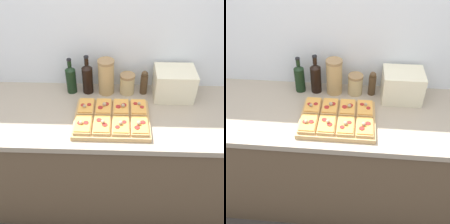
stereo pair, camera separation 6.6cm
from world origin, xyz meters
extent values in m
cube|color=silver|center=(0.00, 0.68, 1.25)|extent=(6.00, 0.06, 2.50)
cube|color=brown|center=(0.00, 0.32, 0.44)|extent=(2.60, 0.64, 0.89)
cube|color=gray|center=(0.00, 0.32, 0.91)|extent=(2.63, 0.67, 0.04)
cube|color=tan|center=(0.05, 0.23, 0.95)|extent=(0.47, 0.36, 0.03)
cube|color=tan|center=(-0.12, 0.31, 0.97)|extent=(0.10, 0.16, 0.02)
cube|color=gold|center=(-0.12, 0.31, 0.98)|extent=(0.09, 0.15, 0.01)
cylinder|color=maroon|center=(-0.14, 0.31, 0.99)|extent=(0.03, 0.03, 0.00)
cylinder|color=maroon|center=(-0.10, 0.32, 0.99)|extent=(0.03, 0.03, 0.00)
sphere|color=tan|center=(-0.13, 0.29, 1.00)|extent=(0.02, 0.02, 0.02)
cube|color=tan|center=(-0.01, 0.31, 0.97)|extent=(0.10, 0.16, 0.02)
cube|color=gold|center=(-0.01, 0.31, 0.98)|extent=(0.09, 0.15, 0.01)
cylinder|color=maroon|center=(-0.02, 0.29, 0.99)|extent=(0.03, 0.03, 0.00)
cylinder|color=maroon|center=(0.01, 0.33, 0.99)|extent=(0.03, 0.03, 0.00)
sphere|color=tan|center=(0.00, 0.31, 1.00)|extent=(0.03, 0.03, 0.03)
cube|color=tan|center=(0.11, 0.31, 0.97)|extent=(0.10, 0.16, 0.02)
cube|color=gold|center=(0.11, 0.31, 0.98)|extent=(0.09, 0.15, 0.01)
cylinder|color=maroon|center=(0.09, 0.30, 0.99)|extent=(0.03, 0.03, 0.00)
cylinder|color=maroon|center=(0.12, 0.32, 0.99)|extent=(0.03, 0.03, 0.00)
sphere|color=tan|center=(0.12, 0.30, 1.00)|extent=(0.02, 0.02, 0.02)
cube|color=tan|center=(0.22, 0.31, 0.97)|extent=(0.10, 0.16, 0.02)
cube|color=gold|center=(0.22, 0.31, 0.98)|extent=(0.09, 0.15, 0.01)
cylinder|color=maroon|center=(0.20, 0.34, 0.99)|extent=(0.03, 0.03, 0.00)
cylinder|color=maroon|center=(0.24, 0.30, 0.99)|extent=(0.03, 0.03, 0.00)
sphere|color=tan|center=(0.22, 0.33, 1.00)|extent=(0.02, 0.02, 0.02)
cube|color=tan|center=(-0.12, 0.14, 0.97)|extent=(0.10, 0.16, 0.02)
cube|color=gold|center=(-0.12, 0.14, 0.98)|extent=(0.09, 0.15, 0.01)
cylinder|color=maroon|center=(-0.14, 0.14, 0.99)|extent=(0.03, 0.03, 0.00)
cylinder|color=maroon|center=(-0.10, 0.14, 0.99)|extent=(0.03, 0.03, 0.00)
sphere|color=tan|center=(-0.13, 0.13, 1.00)|extent=(0.02, 0.02, 0.02)
cube|color=tan|center=(-0.01, 0.14, 0.97)|extent=(0.10, 0.16, 0.02)
cube|color=gold|center=(-0.01, 0.14, 0.98)|extent=(0.09, 0.15, 0.01)
cylinder|color=maroon|center=(-0.02, 0.17, 0.99)|extent=(0.03, 0.03, 0.00)
cylinder|color=maroon|center=(0.01, 0.13, 0.99)|extent=(0.03, 0.03, 0.00)
sphere|color=tan|center=(0.00, 0.14, 1.00)|extent=(0.02, 0.02, 0.02)
cube|color=tan|center=(0.11, 0.14, 0.97)|extent=(0.10, 0.16, 0.02)
cube|color=gold|center=(0.11, 0.14, 0.98)|extent=(0.09, 0.15, 0.01)
cylinder|color=maroon|center=(0.09, 0.11, 0.99)|extent=(0.03, 0.03, 0.00)
cylinder|color=maroon|center=(0.13, 0.16, 0.99)|extent=(0.03, 0.03, 0.00)
sphere|color=tan|center=(0.11, 0.14, 1.00)|extent=(0.03, 0.03, 0.03)
cube|color=tan|center=(0.22, 0.14, 0.97)|extent=(0.10, 0.16, 0.02)
cube|color=gold|center=(0.22, 0.14, 0.98)|extent=(0.09, 0.15, 0.01)
cylinder|color=maroon|center=(0.20, 0.11, 0.99)|extent=(0.03, 0.03, 0.00)
cylinder|color=maroon|center=(0.24, 0.16, 0.99)|extent=(0.03, 0.03, 0.00)
sphere|color=tan|center=(0.21, 0.14, 1.00)|extent=(0.03, 0.03, 0.03)
cylinder|color=black|center=(-0.25, 0.54, 1.02)|extent=(0.07, 0.07, 0.18)
cone|color=black|center=(-0.25, 0.54, 1.12)|extent=(0.07, 0.07, 0.03)
cylinder|color=black|center=(-0.25, 0.54, 1.16)|extent=(0.03, 0.03, 0.05)
cylinder|color=black|center=(-0.25, 0.54, 1.19)|extent=(0.03, 0.03, 0.01)
cylinder|color=black|center=(-0.13, 0.54, 1.03)|extent=(0.08, 0.08, 0.19)
cone|color=black|center=(-0.13, 0.54, 1.14)|extent=(0.08, 0.08, 0.03)
cylinder|color=black|center=(-0.13, 0.54, 1.18)|extent=(0.03, 0.03, 0.05)
cylinder|color=black|center=(-0.13, 0.54, 1.21)|extent=(0.03, 0.03, 0.01)
cylinder|color=tan|center=(0.00, 0.54, 1.05)|extent=(0.11, 0.11, 0.24)
cylinder|color=#937047|center=(0.00, 0.54, 1.18)|extent=(0.11, 0.11, 0.02)
cylinder|color=tan|center=(0.15, 0.54, 0.99)|extent=(0.10, 0.10, 0.13)
cylinder|color=#937047|center=(0.15, 0.54, 1.07)|extent=(0.11, 0.11, 0.02)
cylinder|color=#47331E|center=(0.27, 0.54, 1.00)|extent=(0.05, 0.05, 0.15)
sphere|color=#47331E|center=(0.27, 0.54, 1.09)|extent=(0.04, 0.04, 0.04)
cube|color=beige|center=(0.47, 0.51, 1.03)|extent=(0.27, 0.21, 0.21)
cube|color=black|center=(0.47, 0.41, 1.10)|extent=(0.21, 0.01, 0.06)
cube|color=black|center=(0.61, 0.51, 1.04)|extent=(0.02, 0.02, 0.02)
camera|label=1|loc=(0.09, -1.00, 2.04)|focal=42.00mm
camera|label=2|loc=(0.16, -0.99, 2.04)|focal=42.00mm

